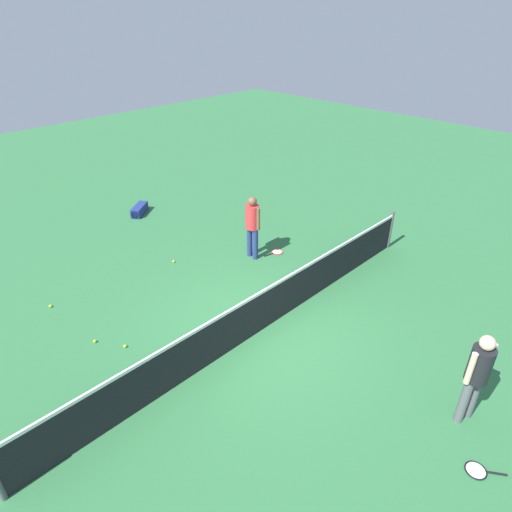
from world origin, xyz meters
TOP-DOWN VIEW (x-y plane):
  - ground_plane at (0.00, 0.00)m, footprint 40.00×40.00m
  - court_net at (0.00, 0.00)m, footprint 10.09×0.09m
  - player_near_side at (-2.00, -2.25)m, footprint 0.35×0.52m
  - player_far_side at (-0.76, 3.86)m, footprint 0.52×0.42m
  - tennis_racket_near_player at (-2.62, -1.96)m, footprint 0.60×0.37m
  - tennis_racket_far_player at (0.03, 4.42)m, footprint 0.47×0.58m
  - tennis_ball_near_player at (2.71, -3.84)m, footprint 0.07×0.07m
  - tennis_ball_by_net at (-0.35, -3.48)m, footprint 0.07×0.07m
  - tennis_ball_midcourt at (2.24, -1.52)m, footprint 0.07×0.07m
  - tennis_ball_baseline at (1.30, -0.72)m, footprint 0.07×0.07m
  - tennis_ball_stray_left at (2.59, -2.07)m, footprint 0.07×0.07m
  - equipment_bag at (-1.36, -6.69)m, footprint 0.81×0.70m

SIDE VIEW (x-z plane):
  - ground_plane at x=0.00m, z-range 0.00..0.00m
  - tennis_racket_near_player at x=-2.62m, z-range 0.00..0.03m
  - tennis_racket_far_player at x=0.03m, z-range 0.00..0.03m
  - tennis_ball_near_player at x=2.71m, z-range 0.00..0.07m
  - tennis_ball_by_net at x=-0.35m, z-range 0.00..0.07m
  - tennis_ball_midcourt at x=2.24m, z-range 0.00..0.07m
  - tennis_ball_baseline at x=1.30m, z-range 0.00..0.07m
  - tennis_ball_stray_left at x=2.59m, z-range 0.00..0.07m
  - equipment_bag at x=-1.36m, z-range 0.00..0.28m
  - court_net at x=0.00m, z-range -0.03..1.04m
  - player_near_side at x=-2.00m, z-range 0.16..1.86m
  - player_far_side at x=-0.76m, z-range 0.16..1.86m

